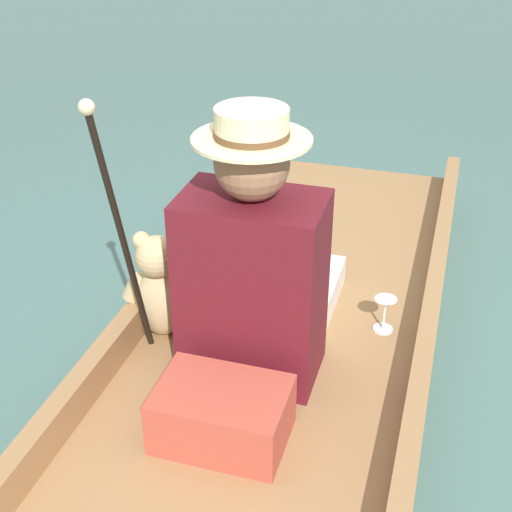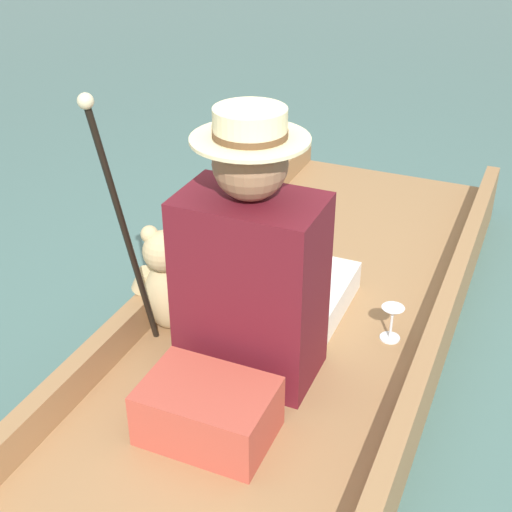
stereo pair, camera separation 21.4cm
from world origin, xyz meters
TOP-DOWN VIEW (x-y plane):
  - ground_plane at (0.00, 0.00)m, footprint 16.00×16.00m
  - punt_boat at (0.00, 0.00)m, footprint 1.02×3.09m
  - seat_cushion at (-0.03, -0.51)m, footprint 0.36×0.26m
  - seated_person at (-0.05, -0.11)m, footprint 0.42×0.77m
  - teddy_bear at (-0.40, -0.09)m, footprint 0.27×0.16m
  - wine_glass at (0.33, 0.14)m, footprint 0.08×0.08m
  - walking_cane at (-0.41, -0.30)m, footprint 0.04×0.27m

SIDE VIEW (x-z plane):
  - ground_plane at x=0.00m, z-range 0.00..0.00m
  - punt_boat at x=0.00m, z-range -0.05..0.22m
  - seat_cushion at x=-0.03m, z-range 0.15..0.32m
  - wine_glass at x=0.33m, z-range 0.19..0.31m
  - teddy_bear at x=-0.40m, z-range 0.14..0.53m
  - seated_person at x=-0.05m, z-range 0.04..0.90m
  - walking_cane at x=-0.41m, z-range 0.23..1.15m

